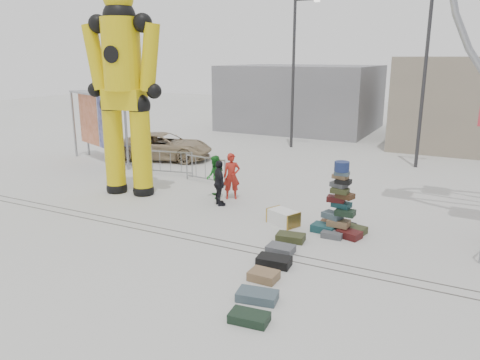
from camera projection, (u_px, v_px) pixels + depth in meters
The scene contains 23 objects.
ground at pixel (224, 258), 12.04m from camera, with size 90.00×90.00×0.00m, color #9E9E99.
track_line_near at pixel (235, 249), 12.56m from camera, with size 40.00×0.04×0.01m, color #47443F.
track_line_far at pixel (242, 244), 12.90m from camera, with size 40.00×0.04×0.01m, color #47443F.
building_left at pixel (302, 97), 33.03m from camera, with size 10.00×8.00×4.40m, color gray.
lamp_post_right at pixel (427, 69), 20.68m from camera, with size 1.41×0.25×8.00m.
lamp_post_left at pixel (295, 66), 25.50m from camera, with size 1.41×0.25×8.00m.
suitcase_tower at pixel (339, 213), 13.58m from camera, with size 1.57×1.33×2.15m.
crash_test_dummy at pixel (124, 84), 16.68m from camera, with size 3.08×1.35×7.71m.
banner_scaffold at pixel (97, 111), 22.19m from camera, with size 4.59×2.47×3.36m.
steamer_trunk at pixel (283, 217), 14.38m from camera, with size 0.96×0.55×0.45m, color silver.
row_case_0 at pixel (291, 237), 13.12m from camera, with size 0.78×0.48×0.20m, color #31351A.
row_case_1 at pixel (281, 249), 12.33m from camera, with size 0.71×0.51×0.20m, color #4E5055.
row_case_2 at pixel (274, 261), 11.57m from camera, with size 0.83×0.49×0.23m, color black.
row_case_3 at pixel (264, 276), 10.83m from camera, with size 0.66×0.50×0.22m, color brown.
row_case_4 at pixel (257, 296), 9.93m from camera, with size 0.86×0.49×0.20m, color #3E5059.
row_case_5 at pixel (249, 318), 9.11m from camera, with size 0.77×0.45×0.19m, color black.
barricade_dummy_a at pixel (132, 157), 21.39m from camera, with size 2.00×0.10×1.10m, color gray, non-canonical shape.
barricade_dummy_b at pixel (171, 163), 20.18m from camera, with size 2.00×0.10×1.10m, color gray, non-canonical shape.
barricade_dummy_c at pixel (205, 170), 19.04m from camera, with size 2.00×0.10×1.10m, color gray, non-canonical shape.
pedestrian_red at pixel (232, 176), 16.84m from camera, with size 0.61×0.40×1.68m, color #A22017.
pedestrian_green at pixel (215, 177), 16.98m from camera, with size 0.76×0.59×1.56m, color #1B6D21.
pedestrian_black at pixel (219, 183), 16.09m from camera, with size 0.93×0.39×1.60m, color black.
parked_suv at pixel (164, 146), 23.38m from camera, with size 2.20×4.77×1.33m, color #978261.
Camera 1 is at (5.48, -9.69, 5.03)m, focal length 35.00 mm.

